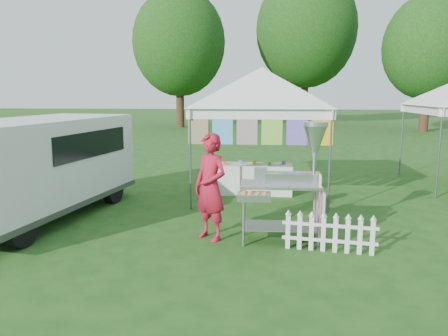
# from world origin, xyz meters

# --- Properties ---
(ground) EXTENTS (120.00, 120.00, 0.00)m
(ground) POSITION_xyz_m (0.00, 0.00, 0.00)
(ground) COLOR #1C4914
(ground) RESTS_ON ground
(canopy_main) EXTENTS (4.24, 4.24, 3.45)m
(canopy_main) POSITION_xyz_m (0.00, 3.49, 2.99)
(canopy_main) COLOR #59595E
(canopy_main) RESTS_ON ground
(tree_left) EXTENTS (6.40, 6.40, 9.53)m
(tree_left) POSITION_xyz_m (-6.00, 24.00, 5.83)
(tree_left) COLOR #3C2115
(tree_left) RESTS_ON ground
(tree_mid) EXTENTS (7.60, 7.60, 11.52)m
(tree_mid) POSITION_xyz_m (3.00, 28.00, 7.14)
(tree_mid) COLOR #3C2115
(tree_mid) RESTS_ON ground
(tree_right) EXTENTS (5.60, 5.60, 8.42)m
(tree_right) POSITION_xyz_m (10.00, 22.00, 5.18)
(tree_right) COLOR #3C2115
(tree_right) RESTS_ON ground
(donut_cart) EXTENTS (1.41, 1.00, 1.97)m
(donut_cart) POSITION_xyz_m (0.59, 0.19, 1.16)
(donut_cart) COLOR gray
(donut_cart) RESTS_ON ground
(vendor) EXTENTS (0.77, 0.73, 1.78)m
(vendor) POSITION_xyz_m (-0.76, 0.22, 0.89)
(vendor) COLOR #AB152B
(vendor) RESTS_ON ground
(cargo_van) EXTENTS (2.55, 4.87, 1.93)m
(cargo_van) POSITION_xyz_m (-4.24, 1.22, 1.04)
(cargo_van) COLOR silver
(cargo_van) RESTS_ON ground
(picket_fence) EXTENTS (1.43, 0.24, 0.56)m
(picket_fence) POSITION_xyz_m (1.13, -0.21, 0.29)
(picket_fence) COLOR silver
(picket_fence) RESTS_ON ground
(display_table) EXTENTS (1.80, 0.70, 0.72)m
(display_table) POSITION_xyz_m (-0.14, 3.68, 0.36)
(display_table) COLOR white
(display_table) RESTS_ON ground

